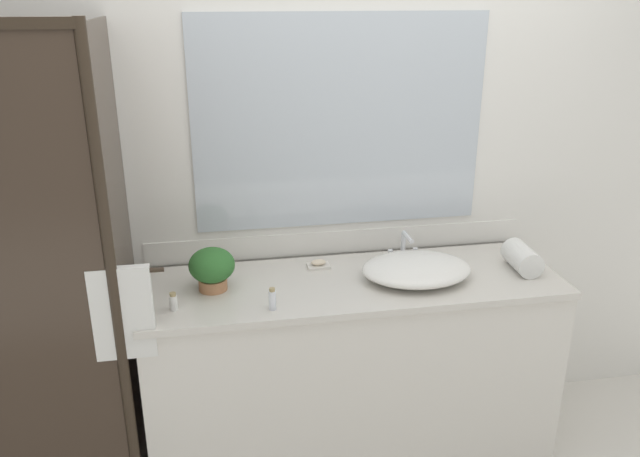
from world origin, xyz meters
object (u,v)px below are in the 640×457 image
at_px(soap_dish, 318,264).
at_px(amenity_bottle_conditioner, 173,302).
at_px(amenity_bottle_lotion, 272,299).
at_px(rolled_towel_near_edge, 522,258).
at_px(faucet, 403,252).
at_px(sink_basin, 416,269).
at_px(potted_plant, 212,267).

height_order(soap_dish, amenity_bottle_conditioner, amenity_bottle_conditioner).
height_order(amenity_bottle_lotion, rolled_towel_near_edge, rolled_towel_near_edge).
relative_size(faucet, soap_dish, 1.70).
xyz_separation_m(sink_basin, faucet, (-0.00, 0.19, 0.00)).
xyz_separation_m(soap_dish, amenity_bottle_lotion, (-0.25, -0.36, 0.03)).
bearing_deg(potted_plant, amenity_bottle_conditioner, -134.94).
relative_size(sink_basin, amenity_bottle_lotion, 5.15).
bearing_deg(potted_plant, rolled_towel_near_edge, -2.11).
xyz_separation_m(sink_basin, potted_plant, (-0.87, 0.05, 0.06)).
bearing_deg(amenity_bottle_lotion, soap_dish, 55.71).
xyz_separation_m(potted_plant, amenity_bottle_lotion, (0.22, -0.22, -0.06)).
distance_m(faucet, rolled_towel_near_edge, 0.52).
bearing_deg(sink_basin, amenity_bottle_conditioner, -174.06).
bearing_deg(faucet, potted_plant, -171.09).
distance_m(faucet, potted_plant, 0.88).
bearing_deg(amenity_bottle_conditioner, sink_basin, 5.94).
height_order(faucet, potted_plant, potted_plant).
height_order(amenity_bottle_lotion, amenity_bottle_conditioner, amenity_bottle_lotion).
xyz_separation_m(faucet, soap_dish, (-0.40, 0.01, -0.04)).
bearing_deg(rolled_towel_near_edge, potted_plant, 177.89).
xyz_separation_m(potted_plant, amenity_bottle_conditioner, (-0.16, -0.16, -0.07)).
height_order(soap_dish, amenity_bottle_lotion, amenity_bottle_lotion).
relative_size(amenity_bottle_conditioner, rolled_towel_near_edge, 0.36).
bearing_deg(soap_dish, potted_plant, -163.27).
distance_m(sink_basin, faucet, 0.19).
bearing_deg(faucet, rolled_towel_near_edge, -20.81).
bearing_deg(potted_plant, amenity_bottle_lotion, -44.67).
height_order(faucet, amenity_bottle_lotion, faucet).
distance_m(sink_basin, soap_dish, 0.44).
xyz_separation_m(potted_plant, rolled_towel_near_edge, (1.36, -0.05, -0.04)).
height_order(sink_basin, potted_plant, potted_plant).
height_order(sink_basin, faucet, faucet).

